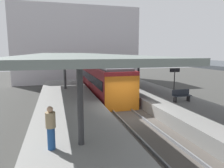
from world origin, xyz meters
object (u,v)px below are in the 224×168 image
commuter_train (104,80)px  platform_sign (175,75)px  platform_bench (181,95)px  passenger_near_bench (51,127)px

commuter_train → platform_sign: size_ratio=5.46×
commuter_train → platform_bench: 8.38m
platform_bench → platform_sign: 2.69m
platform_bench → platform_sign: platform_sign is taller
platform_bench → passenger_near_bench: 10.36m
platform_sign → passenger_near_bench: size_ratio=1.36×
passenger_near_bench → commuter_train: bearing=68.7°
platform_bench → commuter_train: bearing=118.8°
commuter_train → passenger_near_bench: size_ratio=7.43×
commuter_train → platform_sign: bearing=-46.2°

